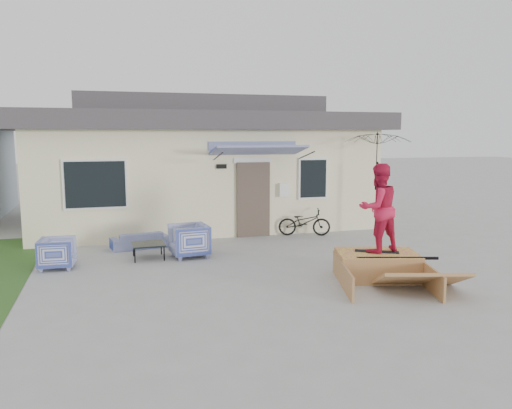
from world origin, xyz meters
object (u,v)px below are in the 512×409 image
object	(u,v)px
coffee_table	(148,251)
patio_umbrella	(377,174)
armchair_right	(189,239)
loveseat	(140,237)
skateboard	(377,251)
skater	(378,206)
armchair_left	(57,252)
skate_ramp	(377,266)
bicycle	(304,219)

from	to	relation	value
coffee_table	patio_umbrella	world-z (taller)	patio_umbrella
armchair_right	loveseat	bearing A→B (deg)	-146.03
coffee_table	skateboard	xyz separation A→B (m)	(4.29, -2.88, 0.37)
loveseat	skater	size ratio (longest dim) A/B	0.81
armchair_right	armchair_left	bearing A→B (deg)	-91.41
loveseat	skate_ramp	size ratio (longest dim) A/B	0.68
skateboard	skater	distance (m)	0.91
bicycle	skate_ramp	distance (m)	4.43
coffee_table	bicycle	distance (m)	4.73
loveseat	skateboard	bearing A→B (deg)	127.25
patio_umbrella	skateboard	world-z (taller)	patio_umbrella
armchair_right	bicycle	world-z (taller)	bicycle
skate_ramp	skateboard	xyz separation A→B (m)	(0.01, 0.05, 0.29)
loveseat	patio_umbrella	world-z (taller)	patio_umbrella
armchair_right	skater	distance (m)	4.49
armchair_left	skater	bearing A→B (deg)	-107.65
bicycle	skateboard	bearing A→B (deg)	-164.23
armchair_right	skateboard	bearing A→B (deg)	44.15
loveseat	coffee_table	size ratio (longest dim) A/B	1.95
armchair_right	skater	world-z (taller)	skater
armchair_left	skateboard	world-z (taller)	armchair_left
loveseat	skater	distance (m)	6.13
armchair_right	skateboard	distance (m)	4.37
skate_ramp	coffee_table	bearing A→B (deg)	161.64
coffee_table	skateboard	bearing A→B (deg)	-33.87
armchair_left	skate_ramp	xyz separation A→B (m)	(6.23, -2.61, -0.11)
loveseat	skate_ramp	xyz separation A→B (m)	(4.41, -4.12, -0.02)
bicycle	skater	size ratio (longest dim) A/B	0.84
bicycle	skateboard	size ratio (longest dim) A/B	1.71
loveseat	armchair_left	bearing A→B (deg)	29.49
coffee_table	patio_umbrella	bearing A→B (deg)	8.51
loveseat	bicycle	distance (m)	4.63
loveseat	patio_umbrella	xyz separation A→B (m)	(6.59, -0.22, 1.47)
coffee_table	bicycle	bearing A→B (deg)	18.36
skate_ramp	skater	world-z (taller)	skater
armchair_right	coffee_table	bearing A→B (deg)	-101.28
patio_umbrella	skate_ramp	size ratio (longest dim) A/B	1.06
coffee_table	skate_ramp	xyz separation A→B (m)	(4.28, -2.93, 0.08)
loveseat	armchair_right	distance (m)	1.67
armchair_left	bicycle	xyz separation A→B (m)	(6.43, 1.81, 0.10)
skater	patio_umbrella	bearing A→B (deg)	-127.13
armchair_right	patio_umbrella	world-z (taller)	patio_umbrella
bicycle	loveseat	bearing A→B (deg)	112.02
loveseat	armchair_right	size ratio (longest dim) A/B	1.65
loveseat	skate_ramp	distance (m)	6.03
armchair_left	patio_umbrella	world-z (taller)	patio_umbrella
armchair_left	skateboard	bearing A→B (deg)	-107.65
coffee_table	patio_umbrella	distance (m)	6.72
skateboard	loveseat	bearing A→B (deg)	166.45
armchair_right	skateboard	world-z (taller)	armchair_right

